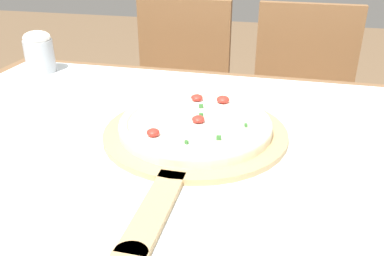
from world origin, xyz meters
name	(u,v)px	position (x,y,z in m)	size (l,w,h in m)	color
dining_table	(190,195)	(0.00, 0.00, 0.65)	(1.40, 1.01, 0.74)	brown
towel_cloth	(190,152)	(0.00, 0.00, 0.75)	(1.32, 0.93, 0.00)	silver
pizza_peel	(193,137)	(-0.01, 0.05, 0.75)	(0.38, 0.58, 0.01)	tan
pizza	(195,124)	(-0.01, 0.07, 0.77)	(0.31, 0.31, 0.03)	beige
chair_left	(179,97)	(-0.26, 0.84, 0.51)	(0.40, 0.40, 0.89)	brown
chair_right	(300,107)	(0.23, 0.84, 0.51)	(0.41, 0.41, 0.89)	brown
flour_cup	(39,51)	(-0.55, 0.37, 0.81)	(0.08, 0.08, 0.12)	#B2B7BC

